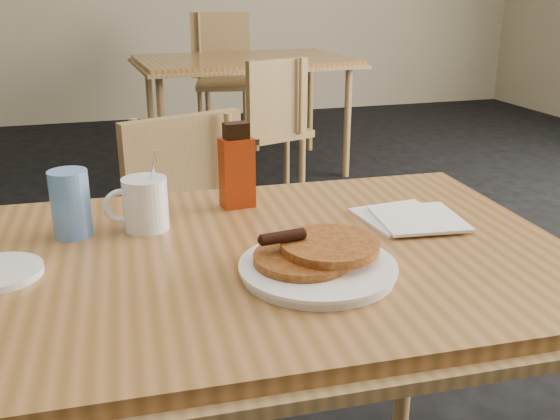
{
  "coord_description": "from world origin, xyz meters",
  "views": [
    {
      "loc": [
        -0.26,
        -1.0,
        1.2
      ],
      "look_at": [
        0.04,
        0.03,
        0.81
      ],
      "focal_mm": 40.0,
      "sensor_mm": 36.0,
      "label": 1
    }
  ],
  "objects_px": {
    "main_table": "(256,274)",
    "blue_tumbler": "(71,204)",
    "syrup_bottle": "(237,168)",
    "neighbor_table": "(244,64)",
    "pancake_plate": "(317,262)",
    "chair_neighbor_far": "(224,67)",
    "coffee_mug": "(144,203)",
    "chair_neighbor_near": "(273,119)",
    "chair_main_far": "(192,237)"
  },
  "relations": [
    {
      "from": "main_table",
      "to": "blue_tumbler",
      "type": "bearing_deg",
      "value": 151.06
    },
    {
      "from": "syrup_bottle",
      "to": "neighbor_table",
      "type": "bearing_deg",
      "value": 69.4
    },
    {
      "from": "pancake_plate",
      "to": "chair_neighbor_far",
      "type": "bearing_deg",
      "value": 80.67
    },
    {
      "from": "chair_neighbor_far",
      "to": "coffee_mug",
      "type": "xyz_separation_m",
      "value": [
        -0.9,
        -3.65,
        0.2
      ]
    },
    {
      "from": "chair_neighbor_far",
      "to": "syrup_bottle",
      "type": "height_order",
      "value": "chair_neighbor_far"
    },
    {
      "from": "main_table",
      "to": "syrup_bottle",
      "type": "relative_size",
      "value": 6.61
    },
    {
      "from": "coffee_mug",
      "to": "blue_tumbler",
      "type": "relative_size",
      "value": 1.26
    },
    {
      "from": "main_table",
      "to": "neighbor_table",
      "type": "xyz_separation_m",
      "value": [
        0.7,
        3.07,
        0.01
      ]
    },
    {
      "from": "pancake_plate",
      "to": "main_table",
      "type": "bearing_deg",
      "value": 123.53
    },
    {
      "from": "syrup_bottle",
      "to": "chair_neighbor_near",
      "type": "bearing_deg",
      "value": 65.15
    },
    {
      "from": "chair_neighbor_near",
      "to": "neighbor_table",
      "type": "bearing_deg",
      "value": 71.15
    },
    {
      "from": "neighbor_table",
      "to": "chair_neighbor_near",
      "type": "xyz_separation_m",
      "value": [
        -0.01,
        -0.74,
        -0.22
      ]
    },
    {
      "from": "chair_main_far",
      "to": "chair_neighbor_far",
      "type": "xyz_separation_m",
      "value": [
        0.74,
        3.11,
        0.1
      ]
    },
    {
      "from": "pancake_plate",
      "to": "syrup_bottle",
      "type": "relative_size",
      "value": 1.43
    },
    {
      "from": "coffee_mug",
      "to": "main_table",
      "type": "bearing_deg",
      "value": -49.91
    },
    {
      "from": "pancake_plate",
      "to": "syrup_bottle",
      "type": "bearing_deg",
      "value": 98.2
    },
    {
      "from": "main_table",
      "to": "chair_neighbor_far",
      "type": "distance_m",
      "value": 3.88
    },
    {
      "from": "neighbor_table",
      "to": "coffee_mug",
      "type": "relative_size",
      "value": 8.92
    },
    {
      "from": "blue_tumbler",
      "to": "chair_neighbor_far",
      "type": "bearing_deg",
      "value": 74.21
    },
    {
      "from": "chair_neighbor_far",
      "to": "blue_tumbler",
      "type": "bearing_deg",
      "value": -93.65
    },
    {
      "from": "coffee_mug",
      "to": "chair_main_far",
      "type": "bearing_deg",
      "value": 66.6
    },
    {
      "from": "main_table",
      "to": "pancake_plate",
      "type": "relative_size",
      "value": 4.61
    },
    {
      "from": "main_table",
      "to": "chair_neighbor_far",
      "type": "height_order",
      "value": "chair_neighbor_far"
    },
    {
      "from": "pancake_plate",
      "to": "coffee_mug",
      "type": "relative_size",
      "value": 1.62
    },
    {
      "from": "chair_main_far",
      "to": "coffee_mug",
      "type": "height_order",
      "value": "coffee_mug"
    },
    {
      "from": "main_table",
      "to": "neighbor_table",
      "type": "distance_m",
      "value": 3.15
    },
    {
      "from": "pancake_plate",
      "to": "coffee_mug",
      "type": "height_order",
      "value": "coffee_mug"
    },
    {
      "from": "syrup_bottle",
      "to": "main_table",
      "type": "bearing_deg",
      "value": -102.31
    },
    {
      "from": "pancake_plate",
      "to": "blue_tumbler",
      "type": "distance_m",
      "value": 0.48
    },
    {
      "from": "chair_neighbor_near",
      "to": "chair_main_far",
      "type": "bearing_deg",
      "value": -131.63
    },
    {
      "from": "chair_neighbor_far",
      "to": "coffee_mug",
      "type": "height_order",
      "value": "chair_neighbor_far"
    },
    {
      "from": "chair_neighbor_far",
      "to": "chair_neighbor_near",
      "type": "height_order",
      "value": "chair_neighbor_far"
    },
    {
      "from": "coffee_mug",
      "to": "syrup_bottle",
      "type": "xyz_separation_m",
      "value": [
        0.2,
        0.08,
        0.03
      ]
    },
    {
      "from": "chair_neighbor_far",
      "to": "chair_neighbor_near",
      "type": "xyz_separation_m",
      "value": [
        -0.03,
        -1.48,
        -0.11
      ]
    },
    {
      "from": "neighbor_table",
      "to": "pancake_plate",
      "type": "distance_m",
      "value": 3.24
    },
    {
      "from": "chair_neighbor_near",
      "to": "coffee_mug",
      "type": "distance_m",
      "value": 2.35
    },
    {
      "from": "chair_neighbor_near",
      "to": "main_table",
      "type": "bearing_deg",
      "value": -124.58
    },
    {
      "from": "chair_main_far",
      "to": "pancake_plate",
      "type": "distance_m",
      "value": 0.87
    },
    {
      "from": "main_table",
      "to": "syrup_bottle",
      "type": "distance_m",
      "value": 0.28
    },
    {
      "from": "chair_main_far",
      "to": "coffee_mug",
      "type": "relative_size",
      "value": 5.25
    },
    {
      "from": "blue_tumbler",
      "to": "pancake_plate",
      "type": "bearing_deg",
      "value": -36.41
    },
    {
      "from": "chair_neighbor_far",
      "to": "chair_neighbor_near",
      "type": "relative_size",
      "value": 1.21
    },
    {
      "from": "coffee_mug",
      "to": "pancake_plate",
      "type": "bearing_deg",
      "value": -54.65
    },
    {
      "from": "chair_main_far",
      "to": "coffee_mug",
      "type": "distance_m",
      "value": 0.64
    },
    {
      "from": "main_table",
      "to": "blue_tumbler",
      "type": "distance_m",
      "value": 0.37
    },
    {
      "from": "main_table",
      "to": "pancake_plate",
      "type": "bearing_deg",
      "value": -56.47
    },
    {
      "from": "main_table",
      "to": "chair_neighbor_near",
      "type": "relative_size",
      "value": 1.44
    },
    {
      "from": "neighbor_table",
      "to": "chair_neighbor_far",
      "type": "bearing_deg",
      "value": 88.75
    },
    {
      "from": "chair_neighbor_far",
      "to": "coffee_mug",
      "type": "distance_m",
      "value": 3.76
    },
    {
      "from": "chair_main_far",
      "to": "coffee_mug",
      "type": "xyz_separation_m",
      "value": [
        -0.16,
        -0.54,
        0.3
      ]
    }
  ]
}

